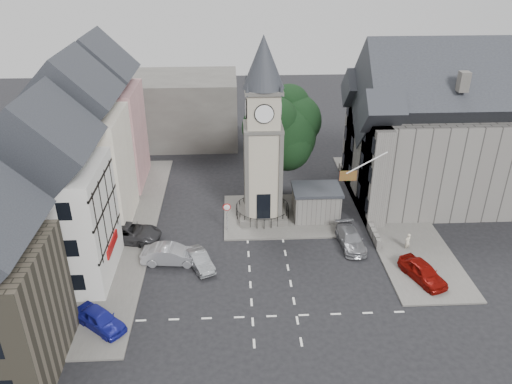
{
  "coord_description": "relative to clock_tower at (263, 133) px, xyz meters",
  "views": [
    {
      "loc": [
        -2.54,
        -31.63,
        23.02
      ],
      "look_at": [
        -0.74,
        5.0,
        4.11
      ],
      "focal_mm": 35.0,
      "sensor_mm": 36.0,
      "label": 1
    }
  ],
  "objects": [
    {
      "name": "car_west_grey",
      "position": [
        -11.5,
        -3.42,
        -7.36
      ],
      "size": [
        5.82,
        3.51,
        1.51
      ],
      "primitive_type": "imported",
      "rotation": [
        0.0,
        0.0,
        1.38
      ],
      "color": "#302F32",
      "rests_on": "ground"
    },
    {
      "name": "terrace_pink",
      "position": [
        -15.5,
        8.01,
        -1.54
      ],
      "size": [
        8.1,
        7.6,
        12.8
      ],
      "color": "tan",
      "rests_on": "ground"
    },
    {
      "name": "backdrop_west",
      "position": [
        -12.0,
        20.01,
        -4.12
      ],
      "size": [
        20.0,
        10.0,
        8.0
      ],
      "primitive_type": "cube",
      "color": "#4C4944",
      "rests_on": "ground"
    },
    {
      "name": "terrace_tudor",
      "position": [
        -15.5,
        -7.99,
        -1.93
      ],
      "size": [
        8.1,
        7.6,
        12.0
      ],
      "color": "silver",
      "rests_on": "ground"
    },
    {
      "name": "pedestrian",
      "position": [
        11.5,
        -5.99,
        -7.36
      ],
      "size": [
        0.66,
        0.57,
        1.53
      ],
      "primitive_type": "imported",
      "rotation": [
        0.0,
        0.0,
        3.59
      ],
      "color": "beige",
      "rests_on": "ground"
    },
    {
      "name": "clock_tower",
      "position": [
        0.0,
        0.0,
        0.0
      ],
      "size": [
        4.86,
        4.86,
        16.25
      ],
      "color": "#4C4944",
      "rests_on": "ground"
    },
    {
      "name": "flagpole",
      "position": [
        8.0,
        -3.99,
        -1.12
      ],
      "size": [
        3.68,
        0.1,
        2.74
      ],
      "color": "white",
      "rests_on": "ground"
    },
    {
      "name": "pavement_east",
      "position": [
        12.0,
        0.01,
        -8.05
      ],
      "size": [
        6.0,
        26.0,
        0.14
      ],
      "primitive_type": "cube",
      "color": "#595651",
      "rests_on": "ground"
    },
    {
      "name": "pavement_west",
      "position": [
        -12.5,
        -1.99,
        -8.05
      ],
      "size": [
        6.0,
        30.0,
        0.14
      ],
      "primitive_type": "cube",
      "color": "#595651",
      "rests_on": "ground"
    },
    {
      "name": "east_building",
      "position": [
        15.59,
        3.01,
        -1.86
      ],
      "size": [
        14.4,
        11.4,
        12.6
      ],
      "color": "slate",
      "rests_on": "ground"
    },
    {
      "name": "town_tree",
      "position": [
        2.0,
        5.01,
        -1.15
      ],
      "size": [
        7.2,
        7.2,
        10.8
      ],
      "color": "black",
      "rests_on": "ground"
    },
    {
      "name": "warning_sign_post",
      "position": [
        -3.2,
        -2.56,
        -6.09
      ],
      "size": [
        0.7,
        0.19,
        2.85
      ],
      "color": "black",
      "rests_on": "ground"
    },
    {
      "name": "car_east_red",
      "position": [
        11.36,
        -10.01,
        -7.4
      ],
      "size": [
        3.11,
        4.56,
        1.44
      ],
      "primitive_type": "imported",
      "rotation": [
        0.0,
        0.0,
        0.37
      ],
      "color": "maroon",
      "rests_on": "ground"
    },
    {
      "name": "car_west_blue",
      "position": [
        -11.5,
        -13.99,
        -7.45
      ],
      "size": [
        4.06,
        3.74,
        1.35
      ],
      "primitive_type": "imported",
      "rotation": [
        0.0,
        0.0,
        0.88
      ],
      "color": "#1B1F95",
      "rests_on": "ground"
    },
    {
      "name": "terrace_cream",
      "position": [
        -15.5,
        0.01,
        -1.54
      ],
      "size": [
        8.1,
        7.6,
        12.8
      ],
      "color": "beige",
      "rests_on": "ground"
    },
    {
      "name": "ground",
      "position": [
        0.0,
        -7.99,
        -8.12
      ],
      "size": [
        120.0,
        120.0,
        0.0
      ],
      "primitive_type": "plane",
      "color": "black",
      "rests_on": "ground"
    },
    {
      "name": "car_island_silver",
      "position": [
        -5.37,
        -7.49,
        -7.51
      ],
      "size": [
        2.75,
        3.92,
        1.22
      ],
      "primitive_type": "imported",
      "rotation": [
        0.0,
        0.0,
        0.44
      ],
      "color": "gray",
      "rests_on": "ground"
    },
    {
      "name": "stone_shelter",
      "position": [
        4.8,
        -0.49,
        -6.57
      ],
      "size": [
        4.3,
        3.3,
        3.08
      ],
      "color": "slate",
      "rests_on": "ground"
    },
    {
      "name": "road_markings",
      "position": [
        0.0,
        -13.49,
        -8.12
      ],
      "size": [
        20.0,
        8.0,
        0.01
      ],
      "primitive_type": "cube",
      "color": "silver",
      "rests_on": "ground"
    },
    {
      "name": "east_boundary_wall",
      "position": [
        9.2,
        2.01,
        -7.67
      ],
      "size": [
        0.4,
        16.0,
        0.9
      ],
      "primitive_type": "cube",
      "color": "slate",
      "rests_on": "ground"
    },
    {
      "name": "car_island_east",
      "position": [
        7.0,
        -5.16,
        -7.46
      ],
      "size": [
        2.09,
        4.62,
        1.31
      ],
      "primitive_type": "imported",
      "rotation": [
        0.0,
        0.0,
        0.06
      ],
      "color": "gray",
      "rests_on": "ground"
    },
    {
      "name": "central_island",
      "position": [
        1.5,
        0.01,
        -8.04
      ],
      "size": [
        10.0,
        8.0,
        0.16
      ],
      "primitive_type": "cube",
      "color": "#595651",
      "rests_on": "ground"
    },
    {
      "name": "car_west_silver",
      "position": [
        -7.58,
        -6.88,
        -7.36
      ],
      "size": [
        4.75,
        1.97,
        1.53
      ],
      "primitive_type": "imported",
      "rotation": [
        0.0,
        0.0,
        1.49
      ],
      "color": "#9FA0A6",
      "rests_on": "ground"
    }
  ]
}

